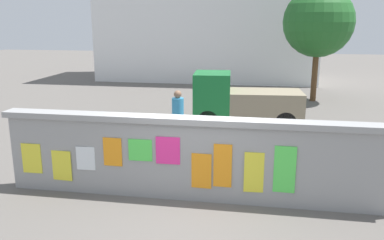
{
  "coord_description": "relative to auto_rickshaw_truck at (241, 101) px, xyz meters",
  "views": [
    {
      "loc": [
        1.25,
        -7.54,
        3.57
      ],
      "look_at": [
        -0.28,
        1.28,
        1.33
      ],
      "focal_mm": 37.65,
      "sensor_mm": 36.0,
      "label": 1
    }
  ],
  "objects": [
    {
      "name": "tree_roadside",
      "position": [
        2.97,
        5.14,
        2.56
      ],
      "size": [
        3.04,
        3.04,
        4.99
      ],
      "color": "brown",
      "rests_on": "ground"
    },
    {
      "name": "auto_rickshaw_truck",
      "position": [
        0.0,
        0.0,
        0.0
      ],
      "size": [
        3.7,
        1.77,
        1.85
      ],
      "color": "black",
      "rests_on": "ground"
    },
    {
      "name": "ground",
      "position": [
        -0.62,
        2.11,
        -0.9
      ],
      "size": [
        60.0,
        60.0,
        0.0
      ],
      "primitive_type": "plane",
      "color": "#605B56"
    },
    {
      "name": "bicycle_far",
      "position": [
        -1.63,
        -4.38,
        -0.54
      ],
      "size": [
        1.67,
        0.54,
        0.95
      ],
      "color": "black",
      "rests_on": "ground"
    },
    {
      "name": "bicycle_near",
      "position": [
        -3.67,
        -3.74,
        -0.54
      ],
      "size": [
        1.65,
        0.61,
        0.95
      ],
      "color": "black",
      "rests_on": "ground"
    },
    {
      "name": "building_background",
      "position": [
        -2.7,
        11.62,
        3.7
      ],
      "size": [
        13.11,
        5.54,
        9.16
      ],
      "color": "white",
      "rests_on": "ground"
    },
    {
      "name": "poster_wall",
      "position": [
        -0.62,
        -5.89,
        -0.02
      ],
      "size": [
        8.09,
        0.42,
        1.71
      ],
      "color": "gray",
      "rests_on": "ground"
    },
    {
      "name": "motorcycle",
      "position": [
        0.44,
        -4.26,
        -0.44
      ],
      "size": [
        1.9,
        0.56,
        0.87
      ],
      "color": "black",
      "rests_on": "ground"
    },
    {
      "name": "person_walking",
      "position": [
        -1.7,
        -2.4,
        0.09
      ],
      "size": [
        0.45,
        0.45,
        1.62
      ],
      "color": "purple",
      "rests_on": "ground"
    }
  ]
}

